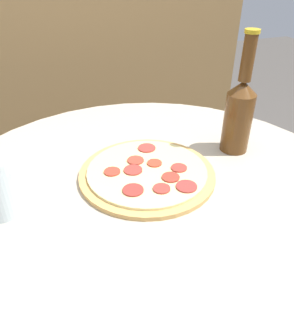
{
  "coord_description": "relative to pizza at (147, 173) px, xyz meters",
  "views": [
    {
      "loc": [
        -0.2,
        -0.51,
        1.16
      ],
      "look_at": [
        0.01,
        0.05,
        0.77
      ],
      "focal_mm": 35.0,
      "sensor_mm": 36.0,
      "label": 1
    }
  ],
  "objects": [
    {
      "name": "pizza",
      "position": [
        0.0,
        0.0,
        0.0
      ],
      "size": [
        0.3,
        0.3,
        0.02
      ],
      "color": "tan",
      "rests_on": "table"
    },
    {
      "name": "table",
      "position": [
        -0.01,
        -0.05,
        -0.2
      ],
      "size": [
        0.93,
        0.93,
        0.75
      ],
      "color": "#B2A893",
      "rests_on": "ground_plane"
    },
    {
      "name": "beer_bottle",
      "position": [
        0.24,
        0.03,
        0.09
      ],
      "size": [
        0.07,
        0.07,
        0.28
      ],
      "color": "#563314",
      "rests_on": "table"
    },
    {
      "name": "fence_panel",
      "position": [
        -0.01,
        0.9,
        0.18
      ],
      "size": [
        1.66,
        0.04,
        1.87
      ],
      "color": "olive",
      "rests_on": "ground_plane"
    }
  ]
}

